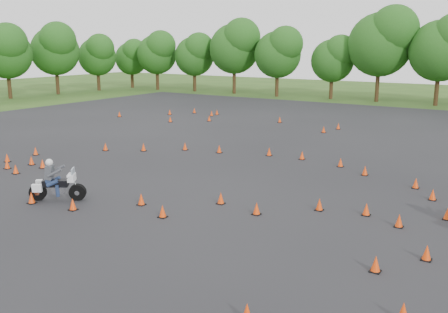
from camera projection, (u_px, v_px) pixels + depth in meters
ground at (170, 205)px, 19.84m from camera, size 140.00×140.00×0.00m
asphalt_pad at (246, 172)px, 24.77m from camera, size 62.00×62.00×0.00m
treeline at (428, 62)px, 46.23m from camera, size 87.04×32.52×10.74m
traffic_cones at (240, 170)px, 24.40m from camera, size 36.19×33.13×0.45m
rider_grey at (57, 179)px, 20.19m from camera, size 2.31×1.85×1.77m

